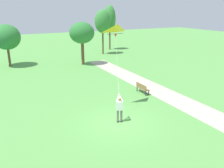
# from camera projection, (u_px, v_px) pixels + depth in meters

# --- Properties ---
(ground_plane) EXTENTS (120.00, 120.00, 0.00)m
(ground_plane) POSITION_uv_depth(u_px,v_px,m) (118.00, 123.00, 15.45)
(ground_plane) COLOR #569947
(walkway_path) EXTENTS (2.47, 32.01, 0.02)m
(walkway_path) POSITION_uv_depth(u_px,v_px,m) (172.00, 97.00, 19.85)
(walkway_path) COLOR #B7AD99
(walkway_path) RESTS_ON ground
(person_kite_flyer) EXTENTS (0.49, 0.63, 1.83)m
(person_kite_flyer) POSITION_uv_depth(u_px,v_px,m) (120.00, 107.00, 15.28)
(person_kite_flyer) COLOR #232328
(person_kite_flyer) RESTS_ON ground
(flying_kite) EXTENTS (1.63, 2.21, 4.35)m
(flying_kite) POSITION_uv_depth(u_px,v_px,m) (118.00, 31.00, 16.12)
(flying_kite) COLOR yellow
(park_bench_near_walkway) EXTENTS (0.44, 1.50, 0.88)m
(park_bench_near_walkway) POSITION_uv_depth(u_px,v_px,m) (142.00, 88.00, 20.66)
(park_bench_near_walkway) COLOR olive
(park_bench_near_walkway) RESTS_ON ground
(tree_horizon_far) EXTENTS (2.09, 2.13, 7.73)m
(tree_horizon_far) POSITION_uv_depth(u_px,v_px,m) (110.00, 19.00, 41.17)
(tree_horizon_far) COLOR brown
(tree_horizon_far) RESTS_ON ground
(tree_treeline_center) EXTENTS (3.43, 3.56, 5.32)m
(tree_treeline_center) POSITION_uv_depth(u_px,v_px,m) (6.00, 37.00, 29.38)
(tree_treeline_center) COLOR brown
(tree_treeline_center) RESTS_ON ground
(tree_behind_path) EXTENTS (2.60, 2.17, 7.01)m
(tree_behind_path) POSITION_uv_depth(u_px,v_px,m) (103.00, 22.00, 36.99)
(tree_behind_path) COLOR brown
(tree_behind_path) RESTS_ON ground
(tree_lakeside_far) EXTENTS (3.26, 2.79, 5.55)m
(tree_lakeside_far) POSITION_uv_depth(u_px,v_px,m) (82.00, 33.00, 30.10)
(tree_lakeside_far) COLOR brown
(tree_lakeside_far) RESTS_ON ground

